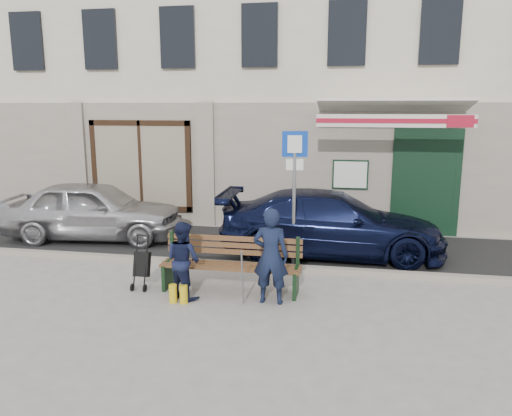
% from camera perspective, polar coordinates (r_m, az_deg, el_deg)
% --- Properties ---
extents(ground, '(80.00, 80.00, 0.00)m').
position_cam_1_polar(ground, '(8.52, -5.55, -9.96)').
color(ground, '#9E9991').
rests_on(ground, ground).
extents(asphalt_lane, '(60.00, 3.20, 0.01)m').
position_cam_1_polar(asphalt_lane, '(11.37, -1.25, -4.31)').
color(asphalt_lane, '#282828').
rests_on(asphalt_lane, ground).
extents(curb, '(60.00, 0.18, 0.12)m').
position_cam_1_polar(curb, '(9.86, -3.15, -6.50)').
color(curb, '#9E9384').
rests_on(curb, ground).
extents(building, '(20.00, 8.27, 10.00)m').
position_cam_1_polar(building, '(16.32, 2.71, 18.12)').
color(building, beige).
rests_on(building, ground).
extents(car_silver, '(4.28, 2.10, 1.41)m').
position_cam_1_polar(car_silver, '(12.40, -18.07, -0.22)').
color(car_silver, '#BCBCC1').
rests_on(car_silver, ground).
extents(car_navy, '(4.74, 2.02, 1.36)m').
position_cam_1_polar(car_navy, '(10.66, 8.58, -1.76)').
color(car_navy, black).
rests_on(car_navy, ground).
extents(parking_sign, '(0.49, 0.12, 2.65)m').
position_cam_1_polar(parking_sign, '(9.69, 4.41, 3.58)').
color(parking_sign, gray).
rests_on(parking_sign, ground).
extents(bench, '(2.40, 1.17, 0.98)m').
position_cam_1_polar(bench, '(8.56, -3.22, -6.54)').
color(bench, brown).
rests_on(bench, ground).
extents(man, '(0.57, 0.38, 1.56)m').
position_cam_1_polar(man, '(7.96, 1.70, -5.51)').
color(man, '#121B34').
rests_on(man, ground).
extents(woman, '(0.78, 0.73, 1.29)m').
position_cam_1_polar(woman, '(8.31, -8.31, -5.88)').
color(woman, '#131835').
rests_on(woman, ground).
extents(stroller, '(0.27, 0.38, 0.93)m').
position_cam_1_polar(stroller, '(8.92, -12.92, -6.41)').
color(stroller, black).
rests_on(stroller, ground).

